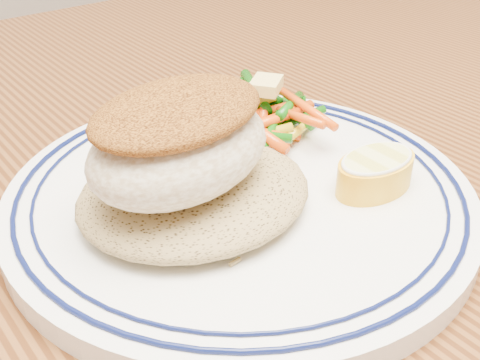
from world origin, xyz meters
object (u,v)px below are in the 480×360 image
vegetable_pile (258,117)px  lemon_wedge (375,171)px  fish_fillet (179,139)px  rice_pilaf (195,188)px  dining_table (230,287)px  plate (240,195)px

vegetable_pile → lemon_wedge: 0.10m
fish_fillet → rice_pilaf: bearing=11.4°
dining_table → rice_pilaf: bearing=-145.3°
plate → rice_pilaf: rice_pilaf is taller
plate → lemon_wedge: size_ratio=5.12×
rice_pilaf → lemon_wedge: bearing=-26.8°
rice_pilaf → vegetable_pile: vegetable_pile is taller
fish_fillet → vegetable_pile: fish_fillet is taller
rice_pilaf → lemon_wedge: size_ratio=2.47×
plate → lemon_wedge: (0.06, -0.05, 0.02)m
dining_table → lemon_wedge: 0.16m
dining_table → fish_fillet: fish_fillet is taller
plate → rice_pilaf: size_ratio=2.07×
plate → vegetable_pile: 0.07m
plate → dining_table: bearing=64.4°
rice_pilaf → vegetable_pile: (0.09, 0.05, 0.00)m
dining_table → lemon_wedge: size_ratio=27.07×
dining_table → fish_fillet: bearing=-148.4°
plate → fish_fillet: fish_fillet is taller
dining_table → vegetable_pile: 0.13m
dining_table → plate: plate is taller
dining_table → rice_pilaf: (-0.05, -0.03, 0.12)m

